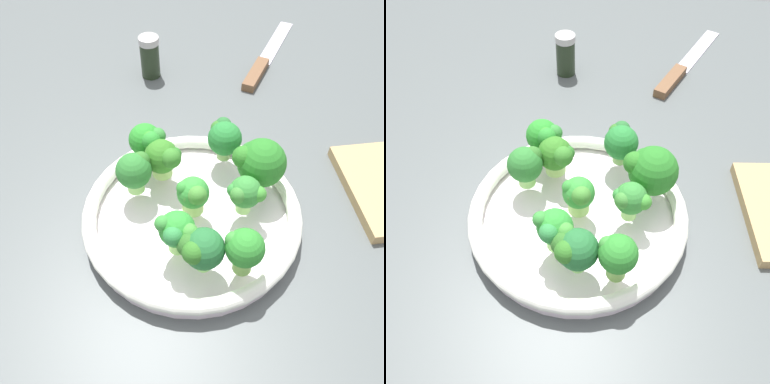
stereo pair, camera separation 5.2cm
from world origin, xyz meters
TOP-DOWN VIEW (x-y plane):
  - ground_plane at (0.00, 0.00)cm, footprint 130.00×130.00cm
  - bowl at (3.45, 2.90)cm, footprint 28.39×28.39cm
  - broccoli_floret_0 at (10.51, -0.73)cm, footprint 4.64×4.64cm
  - broccoli_floret_1 at (6.83, -2.95)cm, footprint 4.99×4.98cm
  - broccoli_floret_2 at (5.49, 9.14)cm, footprint 4.85×4.76cm
  - broccoli_floret_3 at (-5.39, -0.95)cm, footprint 7.07×6.35cm
  - broccoli_floret_4 at (-1.63, 12.00)cm, footprint 4.38×4.38cm
  - broccoli_floret_5 at (-1.43, -6.38)cm, footprint 4.70×5.47cm
  - broccoli_floret_6 at (2.96, 11.59)cm, footprint 5.39×4.74cm
  - broccoli_floret_7 at (3.38, 3.41)cm, footprint 4.06×4.42cm
  - broccoli_floret_8 at (-2.97, 3.71)cm, footprint 4.74×4.04cm
  - broccoli_floret_9 at (9.05, -6.22)cm, footprint 5.13×4.94cm
  - knife at (-12.11, -34.06)cm, footprint 14.06×24.86cm
  - pepper_shaker at (9.25, -31.62)cm, footprint 3.59×3.59cm

SIDE VIEW (x-z plane):
  - ground_plane at x=0.00cm, z-range -2.50..0.00cm
  - knife at x=-12.11cm, z-range -0.20..1.30cm
  - bowl at x=3.45cm, z-range 0.03..3.42cm
  - pepper_shaker at x=9.25cm, z-range 0.05..7.68cm
  - broccoli_floret_7 at x=3.38cm, z-range 3.83..9.16cm
  - broccoli_floret_1 at x=6.83cm, z-range 3.88..9.43cm
  - broccoli_floret_8 at x=-2.97cm, z-range 3.98..9.40cm
  - broccoli_floret_5 at x=-1.43cm, z-range 3.89..9.67cm
  - broccoli_floret_0 at x=10.51cm, z-range 3.92..9.76cm
  - broccoli_floret_9 at x=9.05cm, z-range 4.03..9.68cm
  - broccoli_floret_6 at x=2.96cm, z-range 4.00..9.88cm
  - broccoli_floret_2 at x=5.49cm, z-range 4.15..10.03cm
  - broccoli_floret_3 at x=-5.39cm, z-range 3.78..10.76cm
  - broccoli_floret_4 at x=-1.63cm, z-range 4.10..10.45cm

